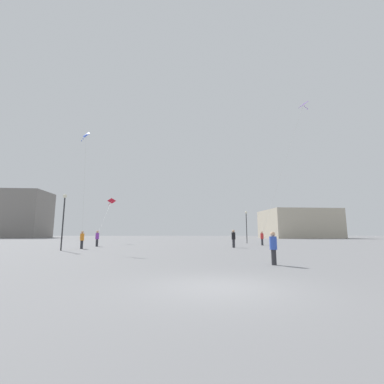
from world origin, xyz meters
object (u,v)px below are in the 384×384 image
object	(u,v)px
building_left_hall	(22,214)
person_in_red	(262,238)
person_in_black	(234,238)
lamppost_west	(246,222)
lamppost_east	(64,212)
person_in_blue	(273,247)
person_in_purple	(97,238)
kite_crimson_delta	(111,202)
building_centre_hall	(298,224)
person_in_orange	(82,239)
kite_violet_delta	(302,108)
kite_cobalt_delta	(86,138)

from	to	relation	value
building_left_hall	person_in_red	bearing A→B (deg)	-41.34
person_in_black	lamppost_west	size ratio (longest dim) A/B	0.38
lamppost_west	lamppost_east	bearing A→B (deg)	-141.33
person_in_blue	lamppost_east	bearing A→B (deg)	57.49
person_in_purple	building_left_hall	size ratio (longest dim) A/B	0.11
lamppost_west	kite_crimson_delta	bearing A→B (deg)	178.57
building_centre_hall	person_in_purple	bearing A→B (deg)	-132.53
person_in_orange	person_in_purple	world-z (taller)	person_in_purple
lamppost_east	person_in_blue	bearing A→B (deg)	-36.06
kite_crimson_delta	lamppost_west	xyz separation A→B (m)	(20.93, -0.52, -3.04)
person_in_blue	kite_violet_delta	world-z (taller)	kite_violet_delta
kite_violet_delta	building_centre_hall	distance (m)	60.09
kite_violet_delta	person_in_blue	bearing A→B (deg)	-122.37
person_in_red	kite_cobalt_delta	bearing A→B (deg)	-85.35
kite_crimson_delta	lamppost_west	size ratio (longest dim) A/B	2.13
lamppost_west	person_in_blue	bearing A→B (deg)	-101.22
person_in_red	building_left_hall	world-z (taller)	building_left_hall
building_left_hall	lamppost_east	bearing A→B (deg)	-56.41
person_in_blue	kite_crimson_delta	distance (m)	32.31
kite_cobalt_delta	building_centre_hall	world-z (taller)	kite_cobalt_delta
person_in_purple	person_in_black	size ratio (longest dim) A/B	0.97
person_in_black	person_in_purple	bearing A→B (deg)	-163.11
lamppost_east	kite_cobalt_delta	bearing A→B (deg)	72.46
person_in_purple	lamppost_east	bearing A→B (deg)	68.91
lamppost_west	building_centre_hall	bearing A→B (deg)	57.17
kite_crimson_delta	lamppost_east	size ratio (longest dim) A/B	2.08
person_in_blue	building_left_hall	distance (m)	96.16
person_in_black	kite_crimson_delta	xyz separation A→B (m)	(-16.51, 12.77, 5.30)
person_in_orange	person_in_purple	xyz separation A→B (m)	(0.01, 4.48, 0.03)
person_in_red	building_left_hall	bearing A→B (deg)	-145.90
building_left_hall	lamppost_west	world-z (taller)	building_left_hall
person_in_purple	kite_cobalt_delta	xyz separation A→B (m)	(-0.15, -4.94, 10.11)
person_in_red	lamppost_west	size ratio (longest dim) A/B	0.36
kite_violet_delta	building_left_hall	distance (m)	91.92
person_in_red	kite_cobalt_delta	world-z (taller)	kite_cobalt_delta
person_in_blue	person_in_purple	bearing A→B (deg)	41.86
person_in_red	building_left_hall	size ratio (longest dim) A/B	0.11
lamppost_east	person_in_purple	bearing A→B (deg)	83.41
person_in_red	lamppost_west	distance (m)	7.68
person_in_blue	kite_violet_delta	bearing A→B (deg)	-28.82
person_in_blue	kite_cobalt_delta	world-z (taller)	kite_cobalt_delta
kite_cobalt_delta	kite_violet_delta	world-z (taller)	kite_violet_delta
person_in_blue	building_centre_hall	xyz separation A→B (m)	(31.68, 67.99, 3.48)
person_in_orange	kite_crimson_delta	size ratio (longest dim) A/B	0.17
kite_cobalt_delta	lamppost_west	world-z (taller)	kite_cobalt_delta
person_in_purple	lamppost_east	distance (m)	7.47
kite_crimson_delta	lamppost_east	distance (m)	17.14
person_in_black	lamppost_east	size ratio (longest dim) A/B	0.37
lamppost_east	building_left_hall	bearing A→B (deg)	123.59
kite_violet_delta	lamppost_east	bearing A→B (deg)	-173.69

